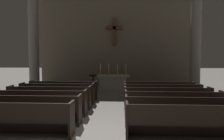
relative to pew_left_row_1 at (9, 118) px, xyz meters
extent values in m
plane|color=gray|center=(2.44, 0.04, -0.48)|extent=(80.00, 80.00, 0.00)
cube|color=black|center=(0.00, 0.04, -0.05)|extent=(3.35, 0.40, 0.05)
cube|color=black|center=(0.00, -0.19, 0.22)|extent=(3.35, 0.05, 0.50)
cube|color=black|center=(0.00, 0.22, -0.28)|extent=(3.35, 0.04, 0.40)
cube|color=black|center=(1.70, 0.02, 0.00)|extent=(0.06, 0.50, 0.95)
cube|color=black|center=(0.00, 1.00, -0.05)|extent=(3.35, 0.40, 0.05)
cube|color=black|center=(0.00, 0.77, 0.22)|extent=(3.35, 0.05, 0.50)
cube|color=black|center=(0.00, 1.18, -0.28)|extent=(3.35, 0.04, 0.40)
cube|color=black|center=(1.70, 0.98, 0.00)|extent=(0.06, 0.50, 0.95)
cube|color=black|center=(0.00, 1.96, -0.05)|extent=(3.35, 0.40, 0.05)
cube|color=black|center=(0.00, 1.73, 0.22)|extent=(3.35, 0.05, 0.50)
cube|color=black|center=(0.00, 2.14, -0.28)|extent=(3.35, 0.04, 0.40)
cube|color=black|center=(1.70, 1.94, 0.00)|extent=(0.06, 0.50, 0.95)
cube|color=black|center=(0.00, 2.92, -0.05)|extent=(3.35, 0.40, 0.05)
cube|color=black|center=(0.00, 2.69, 0.22)|extent=(3.35, 0.05, 0.50)
cube|color=black|center=(0.00, 3.10, -0.28)|extent=(3.35, 0.04, 0.40)
cube|color=black|center=(1.70, 2.90, 0.00)|extent=(0.06, 0.50, 0.95)
cube|color=black|center=(-1.70, 2.90, 0.00)|extent=(0.06, 0.50, 0.95)
cube|color=black|center=(0.00, 3.88, -0.05)|extent=(3.35, 0.40, 0.05)
cube|color=black|center=(0.00, 3.65, 0.22)|extent=(3.35, 0.05, 0.50)
cube|color=black|center=(0.00, 4.06, -0.28)|extent=(3.35, 0.04, 0.40)
cube|color=black|center=(1.70, 3.86, 0.00)|extent=(0.06, 0.50, 0.95)
cube|color=black|center=(-1.70, 3.86, 0.00)|extent=(0.06, 0.50, 0.95)
cube|color=black|center=(0.00, 4.84, -0.05)|extent=(3.35, 0.40, 0.05)
cube|color=black|center=(0.00, 4.61, 0.22)|extent=(3.35, 0.05, 0.50)
cube|color=black|center=(0.00, 5.02, -0.28)|extent=(3.35, 0.04, 0.40)
cube|color=black|center=(1.70, 4.82, 0.00)|extent=(0.06, 0.50, 0.95)
cube|color=black|center=(-1.70, 4.82, 0.00)|extent=(0.06, 0.50, 0.95)
cube|color=black|center=(4.87, 0.04, -0.05)|extent=(3.35, 0.40, 0.05)
cube|color=black|center=(4.87, -0.19, 0.22)|extent=(3.35, 0.05, 0.50)
cube|color=black|center=(4.87, 0.22, -0.28)|extent=(3.35, 0.04, 0.40)
cube|color=black|center=(3.17, 0.02, 0.00)|extent=(0.06, 0.50, 0.95)
cube|color=black|center=(4.87, 1.00, -0.05)|extent=(3.35, 0.40, 0.05)
cube|color=black|center=(4.87, 0.77, 0.22)|extent=(3.35, 0.05, 0.50)
cube|color=black|center=(4.87, 1.18, -0.28)|extent=(3.35, 0.04, 0.40)
cube|color=black|center=(3.17, 0.98, 0.00)|extent=(0.06, 0.50, 0.95)
cube|color=black|center=(4.87, 1.96, -0.05)|extent=(3.35, 0.40, 0.05)
cube|color=black|center=(4.87, 1.73, 0.22)|extent=(3.35, 0.05, 0.50)
cube|color=black|center=(4.87, 2.14, -0.28)|extent=(3.35, 0.04, 0.40)
cube|color=black|center=(3.17, 1.94, 0.00)|extent=(0.06, 0.50, 0.95)
cube|color=black|center=(6.58, 1.94, 0.00)|extent=(0.06, 0.50, 0.95)
cube|color=black|center=(4.87, 2.92, -0.05)|extent=(3.35, 0.40, 0.05)
cube|color=black|center=(4.87, 2.69, 0.22)|extent=(3.35, 0.05, 0.50)
cube|color=black|center=(4.87, 3.10, -0.28)|extent=(3.35, 0.04, 0.40)
cube|color=black|center=(3.17, 2.90, 0.00)|extent=(0.06, 0.50, 0.95)
cube|color=black|center=(6.58, 2.90, 0.00)|extent=(0.06, 0.50, 0.95)
cube|color=black|center=(4.87, 3.88, -0.05)|extent=(3.35, 0.40, 0.05)
cube|color=black|center=(4.87, 3.65, 0.22)|extent=(3.35, 0.05, 0.50)
cube|color=black|center=(4.87, 4.06, -0.28)|extent=(3.35, 0.04, 0.40)
cube|color=black|center=(3.17, 3.86, 0.00)|extent=(0.06, 0.50, 0.95)
cube|color=black|center=(6.58, 3.86, 0.00)|extent=(0.06, 0.50, 0.95)
cube|color=black|center=(4.87, 4.84, -0.05)|extent=(3.35, 0.40, 0.05)
cube|color=black|center=(4.87, 4.61, 0.22)|extent=(3.35, 0.05, 0.50)
cube|color=black|center=(4.87, 5.02, -0.28)|extent=(3.35, 0.04, 0.40)
cube|color=black|center=(3.17, 4.82, 0.00)|extent=(0.06, 0.50, 0.95)
cube|color=black|center=(6.58, 4.82, 0.00)|extent=(0.06, 0.50, 0.95)
cube|color=gray|center=(-2.77, 7.42, -0.38)|extent=(0.89, 0.89, 0.20)
cylinder|color=gray|center=(-2.77, 7.42, 2.62)|extent=(0.64, 0.64, 6.20)
cube|color=gray|center=(7.64, 7.42, -0.38)|extent=(0.89, 0.89, 0.20)
cylinder|color=gray|center=(7.64, 7.42, 2.62)|extent=(0.64, 0.64, 6.20)
cube|color=#A8A399|center=(2.44, 7.77, -0.04)|extent=(1.76, 0.72, 0.88)
cube|color=#A8A399|center=(2.44, 7.77, 0.46)|extent=(2.20, 0.90, 0.12)
cube|color=silver|center=(2.44, 7.77, 0.53)|extent=(2.09, 0.86, 0.01)
cylinder|color=#B79338|center=(1.59, 7.77, 0.54)|extent=(0.16, 0.16, 0.02)
cylinder|color=#B79338|center=(1.59, 7.77, 0.74)|extent=(0.07, 0.07, 0.42)
cylinder|color=silver|center=(1.59, 7.77, 1.13)|extent=(0.04, 0.04, 0.35)
cylinder|color=#B79338|center=(2.14, 7.77, 0.54)|extent=(0.16, 0.16, 0.02)
cylinder|color=#B79338|center=(2.14, 7.77, 0.74)|extent=(0.07, 0.07, 0.42)
cylinder|color=silver|center=(2.14, 7.77, 1.13)|extent=(0.04, 0.04, 0.35)
cylinder|color=#B79338|center=(2.74, 7.77, 0.54)|extent=(0.16, 0.16, 0.02)
cylinder|color=#B79338|center=(2.74, 7.77, 0.74)|extent=(0.07, 0.07, 0.42)
cylinder|color=silver|center=(2.74, 7.77, 1.13)|extent=(0.04, 0.04, 0.35)
cylinder|color=#B79338|center=(3.29, 7.77, 0.54)|extent=(0.16, 0.16, 0.02)
cylinder|color=#B79338|center=(3.29, 7.77, 0.74)|extent=(0.07, 0.07, 0.42)
cylinder|color=silver|center=(3.29, 7.77, 1.13)|extent=(0.04, 0.04, 0.35)
cube|color=#706656|center=(2.44, 9.88, 3.26)|extent=(11.43, 0.25, 7.48)
cube|color=brown|center=(2.44, 9.63, 3.64)|extent=(0.24, 0.24, 2.02)
cube|color=brown|center=(2.44, 9.63, 3.94)|extent=(1.29, 0.24, 0.24)
cylinder|color=black|center=(1.27, 6.57, -0.46)|extent=(0.36, 0.36, 0.04)
cylinder|color=black|center=(1.27, 6.57, 0.05)|extent=(0.10, 0.10, 1.05)
cube|color=black|center=(1.27, 6.57, 0.60)|extent=(0.44, 0.31, 0.15)
camera|label=1|loc=(3.04, -4.89, 1.59)|focal=30.62mm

